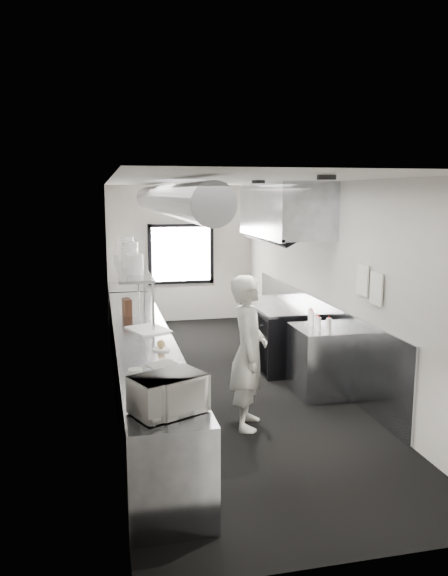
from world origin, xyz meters
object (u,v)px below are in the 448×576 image
deli_tub_a (139,381)px  knife_block (127,307)px  squeeze_bottle_a (329,326)px  deli_tub_b (135,374)px  squeeze_bottle_e (311,316)px  pass_shelf (131,268)px  cutting_board (148,329)px  plate_stack_a (135,264)px  squeeze_bottle_d (312,319)px  microwave (168,394)px  small_plate (161,349)px  plate_stack_b (129,257)px  plate_stack_c (130,253)px  far_work_table (128,309)px  plate_stack_d (126,248)px  prep_counter (143,368)px  exhaust_hood (284,210)px  range (278,334)px  bottle_station (319,361)px  squeeze_bottle_c (316,322)px  line_cook (249,352)px  squeeze_bottle_b (319,324)px

deli_tub_a → knife_block: size_ratio=0.61×
squeeze_bottle_a → deli_tub_b: bearing=-153.8°
deli_tub_a → squeeze_bottle_e: size_ratio=0.76×
pass_shelf → cutting_board: bearing=-84.5°
plate_stack_a → squeeze_bottle_d: plate_stack_a is taller
microwave → knife_block: (-0.14, 3.73, -0.03)m
small_plate → knife_block: bearing=98.4°
deli_tub_a → squeeze_bottle_d: squeeze_bottle_d is taller
pass_shelf → plate_stack_b: plate_stack_b is taller
deli_tub_a → plate_stack_c: plate_stack_c is taller
far_work_table → deli_tub_b: 5.45m
plate_stack_c → plate_stack_d: (-0.04, 0.51, 0.02)m
prep_counter → cutting_board: (0.09, 0.18, 0.46)m
microwave → knife_block: size_ratio=2.14×
exhaust_hood → far_work_table: size_ratio=1.83×
range → microwave: bearing=-119.8°
far_work_table → plate_stack_a: 3.34m
bottle_station → squeeze_bottle_c: bearing=-176.8°
prep_counter → plate_stack_d: plate_stack_d is taller
deli_tub_a → range: bearing=53.0°
line_cook → squeeze_bottle_d: 1.50m
far_work_table → microwave: 6.34m
squeeze_bottle_e → bottle_station: bearing=-83.3°
plate_stack_a → squeeze_bottle_b: size_ratio=1.54×
prep_counter → pass_shelf: bearing=91.6°
bottle_station → microwave: 3.38m
plate_stack_a → plate_stack_b: (-0.03, 0.73, 0.01)m
prep_counter → pass_shelf: (-0.04, 1.50, 1.09)m
pass_shelf → plate_stack_a: (0.00, -0.89, 0.17)m
prep_counter → line_cook: line_cook is taller
far_work_table → deli_tub_b: deli_tub_b is taller
knife_block → squeeze_bottle_a: bearing=-43.9°
exhaust_hood → pass_shelf: (-2.29, 0.30, -0.86)m
squeeze_bottle_a → pass_shelf: bearing=139.1°
bottle_station → far_work_table: same height
microwave → plate_stack_a: size_ratio=1.95×
range → deli_tub_a: deli_tub_a is taller
line_cook → plate_stack_b: plate_stack_b is taller
squeeze_bottle_c → exhaust_hood: bearing=89.6°
microwave → deli_tub_a: (-0.18, 0.67, -0.10)m
squeeze_bottle_a → line_cook: bearing=-156.9°
range → bottle_station: range is taller
range → squeeze_bottle_b: (0.03, -1.54, 0.52)m
plate_stack_c → knife_block: bearing=-99.0°
cutting_board → plate_stack_d: bearing=94.1°
squeeze_bottle_b → plate_stack_d: bearing=130.9°
exhaust_hood → plate_stack_b: 2.41m
line_cook → deli_tub_b: size_ratio=12.56×
pass_shelf → plate_stack_d: (-0.02, 0.79, 0.23)m
prep_counter → plate_stack_b: 1.84m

